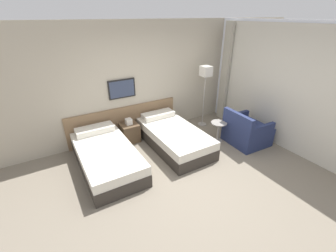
# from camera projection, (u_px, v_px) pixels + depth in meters

# --- Properties ---
(ground_plane) EXTENTS (16.00, 16.00, 0.00)m
(ground_plane) POSITION_uv_depth(u_px,v_px,m) (191.00, 177.00, 4.30)
(ground_plane) COLOR slate
(wall_headboard) EXTENTS (10.00, 0.10, 2.70)m
(wall_headboard) POSITION_uv_depth(u_px,v_px,m) (139.00, 83.00, 5.39)
(wall_headboard) COLOR #B7AD99
(wall_headboard) RESTS_ON ground_plane
(wall_window) EXTENTS (0.21, 4.66, 2.70)m
(wall_window) POSITION_uv_depth(u_px,v_px,m) (291.00, 90.00, 4.79)
(wall_window) COLOR white
(wall_window) RESTS_ON ground_plane
(bed_near_door) EXTENTS (1.02, 1.99, 0.58)m
(bed_near_door) POSITION_uv_depth(u_px,v_px,m) (106.00, 156.00, 4.50)
(bed_near_door) COLOR #332D28
(bed_near_door) RESTS_ON ground_plane
(bed_near_window) EXTENTS (1.02, 1.99, 0.58)m
(bed_near_window) POSITION_uv_depth(u_px,v_px,m) (173.00, 137.00, 5.22)
(bed_near_window) COLOR #332D28
(bed_near_window) RESTS_ON ground_plane
(nightstand) EXTENTS (0.40, 0.41, 0.59)m
(nightstand) POSITION_uv_depth(u_px,v_px,m) (130.00, 132.00, 5.42)
(nightstand) COLOR brown
(nightstand) RESTS_ON ground_plane
(floor_lamp) EXTENTS (0.25, 0.25, 1.62)m
(floor_lamp) POSITION_uv_depth(u_px,v_px,m) (206.00, 76.00, 5.72)
(floor_lamp) COLOR #9E9993
(floor_lamp) RESTS_ON ground_plane
(side_table) EXTENTS (0.38, 0.38, 0.50)m
(side_table) POSITION_uv_depth(u_px,v_px,m) (218.00, 128.00, 5.36)
(side_table) COLOR gray
(side_table) RESTS_ON ground_plane
(armchair) EXTENTS (0.87, 0.91, 0.83)m
(armchair) POSITION_uv_depth(u_px,v_px,m) (246.00, 132.00, 5.32)
(armchair) COLOR navy
(armchair) RESTS_ON ground_plane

